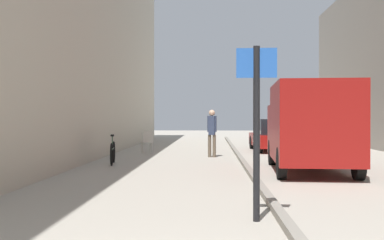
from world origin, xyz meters
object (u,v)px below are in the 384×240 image
(pedestrian_main_foreground, at_px, (212,130))
(parked_car, at_px, (274,135))
(street_sign_post, at_px, (257,117))
(bicycle_leaning, at_px, (113,153))
(cafe_chair_near_window, at_px, (147,140))
(delivery_van, at_px, (310,125))

(pedestrian_main_foreground, height_order, parked_car, pedestrian_main_foreground)
(street_sign_post, height_order, bicycle_leaning, street_sign_post)
(pedestrian_main_foreground, distance_m, cafe_chair_near_window, 3.40)
(delivery_van, xyz_separation_m, street_sign_post, (-2.11, -6.61, 0.23))
(cafe_chair_near_window, bearing_deg, bicycle_leaning, -115.57)
(pedestrian_main_foreground, xyz_separation_m, cafe_chair_near_window, (-2.75, 1.94, -0.51))
(delivery_van, xyz_separation_m, parked_car, (0.07, 8.39, -0.60))
(street_sign_post, xyz_separation_m, bicycle_leaning, (-3.89, 8.52, -1.16))
(street_sign_post, bearing_deg, delivery_van, -105.17)
(delivery_van, bearing_deg, parked_car, 93.02)
(pedestrian_main_foreground, relative_size, bicycle_leaning, 1.03)
(parked_car, height_order, cafe_chair_near_window, parked_car)
(delivery_van, relative_size, street_sign_post, 2.06)
(parked_car, height_order, street_sign_post, street_sign_post)
(pedestrian_main_foreground, relative_size, cafe_chair_near_window, 1.94)
(pedestrian_main_foreground, bearing_deg, cafe_chair_near_window, -24.76)
(parked_car, bearing_deg, pedestrian_main_foreground, -130.22)
(street_sign_post, bearing_deg, parked_car, -95.74)
(pedestrian_main_foreground, distance_m, street_sign_post, 11.45)
(pedestrian_main_foreground, height_order, delivery_van, delivery_van)
(street_sign_post, bearing_deg, bicycle_leaning, -62.91)
(delivery_van, height_order, cafe_chair_near_window, delivery_van)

